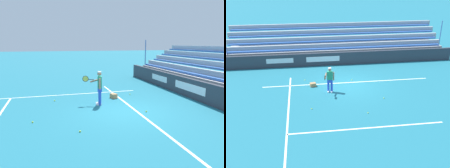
% 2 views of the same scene
% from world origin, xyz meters
% --- Properties ---
extents(ground_plane, '(160.00, 160.00, 0.00)m').
position_xyz_m(ground_plane, '(0.00, 0.00, 0.00)').
color(ground_plane, '#1E6B7F').
extents(court_baseline_white, '(12.00, 0.10, 0.01)m').
position_xyz_m(court_baseline_white, '(0.00, -0.50, 0.00)').
color(court_baseline_white, white).
rests_on(court_baseline_white, ground).
extents(court_sideline_white, '(0.10, 12.00, 0.01)m').
position_xyz_m(court_sideline_white, '(4.11, 4.00, 0.00)').
color(court_sideline_white, white).
rests_on(court_sideline_white, ground).
extents(court_service_line_white, '(8.22, 0.10, 0.01)m').
position_xyz_m(court_service_line_white, '(0.00, 5.50, 0.00)').
color(court_service_line_white, white).
rests_on(court_service_line_white, ground).
extents(back_wall_sponsor_board, '(20.13, 0.25, 1.10)m').
position_xyz_m(back_wall_sponsor_board, '(0.01, -4.49, 0.55)').
color(back_wall_sponsor_board, '#2D333D').
rests_on(back_wall_sponsor_board, ground).
extents(bleacher_stand, '(19.13, 3.20, 3.40)m').
position_xyz_m(bleacher_stand, '(0.00, -6.72, 0.76)').
color(bleacher_stand, '#9EA3A8').
rests_on(bleacher_stand, ground).
extents(tennis_player, '(0.72, 0.96, 1.71)m').
position_xyz_m(tennis_player, '(1.44, 0.91, 0.89)').
color(tennis_player, blue).
rests_on(tennis_player, ground).
extents(ball_box_cardboard, '(0.45, 0.37, 0.26)m').
position_xyz_m(ball_box_cardboard, '(2.51, -0.17, 0.13)').
color(ball_box_cardboard, '#A87F51').
rests_on(ball_box_cardboard, ground).
extents(tennis_ball_by_box, '(0.07, 0.07, 0.07)m').
position_xyz_m(tennis_ball_by_box, '(3.05, -1.38, 0.03)').
color(tennis_ball_by_box, '#CCE533').
rests_on(tennis_ball_by_box, ground).
extents(tennis_ball_on_baseline, '(0.07, 0.07, 0.07)m').
position_xyz_m(tennis_ball_on_baseline, '(-0.39, 4.03, 0.03)').
color(tennis_ball_on_baseline, '#CCE533').
rests_on(tennis_ball_on_baseline, ground).
extents(tennis_ball_far_left, '(0.07, 0.07, 0.07)m').
position_xyz_m(tennis_ball_far_left, '(2.76, 3.10, 0.03)').
color(tennis_ball_far_left, '#CCE533').
rests_on(tennis_ball_far_left, ground).
extents(tennis_ball_midcourt, '(0.07, 0.07, 0.07)m').
position_xyz_m(tennis_ball_midcourt, '(-1.84, 2.35, 0.03)').
color(tennis_ball_midcourt, '#CCE533').
rests_on(tennis_ball_midcourt, ground).
extents(tennis_ball_stray_back, '(0.07, 0.07, 0.07)m').
position_xyz_m(tennis_ball_stray_back, '(-0.38, -0.88, 0.03)').
color(tennis_ball_stray_back, '#CCE533').
rests_on(tennis_ball_stray_back, ground).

